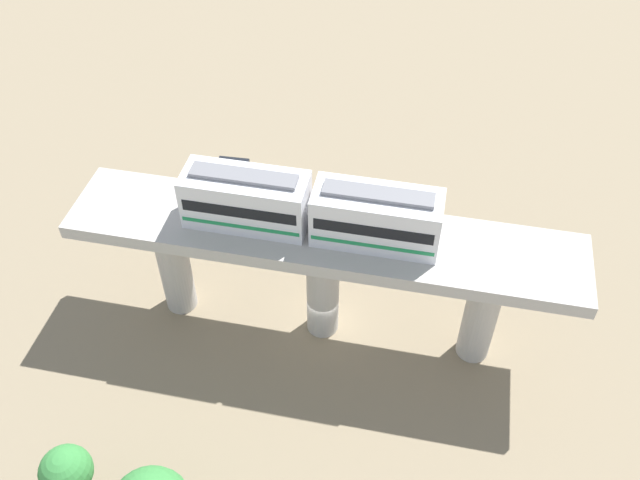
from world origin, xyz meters
TOP-DOWN VIEW (x-y plane):
  - ground_plane at (0.00, 0.00)m, footprint 120.00×120.00m
  - viaduct at (0.00, 0.00)m, footprint 5.20×28.00m
  - train at (0.00, 0.68)m, footprint 2.64×13.55m
  - parked_car_red at (9.55, -0.29)m, footprint 1.92×4.25m
  - parked_car_white at (12.04, 9.21)m, footprint 2.00×4.28m
  - parked_car_silver at (7.06, 6.67)m, footprint 2.66×4.49m
  - tree_mid_lot at (-13.29, 9.71)m, footprint 2.55×2.55m

SIDE VIEW (x-z plane):
  - ground_plane at x=0.00m, z-range 0.00..0.00m
  - parked_car_red at x=9.55m, z-range -0.14..1.62m
  - parked_car_white at x=12.04m, z-range -0.14..1.62m
  - parked_car_silver at x=7.06m, z-range -0.14..1.62m
  - tree_mid_lot at x=-13.29m, z-range 0.86..5.21m
  - viaduct at x=0.00m, z-range 2.03..10.21m
  - train at x=0.00m, z-range 8.10..11.34m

